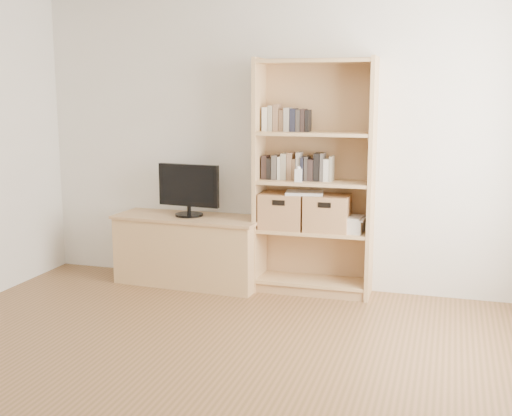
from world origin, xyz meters
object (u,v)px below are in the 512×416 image
at_px(television, 189,191).
at_px(basket_right, 327,213).
at_px(basket_left, 283,211).
at_px(bookshelf, 314,178).
at_px(laptop, 305,193).
at_px(tv_stand, 190,251).
at_px(baby_monitor, 298,175).

height_order(television, basket_right, television).
bearing_deg(basket_left, bookshelf, 1.73).
bearing_deg(basket_left, television, -176.58).
bearing_deg(bookshelf, laptop, -166.47).
distance_m(tv_stand, basket_right, 1.32).
height_order(bookshelf, laptop, bookshelf).
height_order(basket_left, laptop, laptop).
xyz_separation_m(television, laptop, (1.05, 0.05, 0.02)).
bearing_deg(tv_stand, laptop, 5.49).
xyz_separation_m(bookshelf, laptop, (-0.08, -0.02, -0.13)).
bearing_deg(tv_stand, basket_right, 5.81).
relative_size(tv_stand, television, 2.24).
bearing_deg(baby_monitor, basket_right, 23.52).
height_order(tv_stand, baby_monitor, baby_monitor).
bearing_deg(tv_stand, television, 2.89).
distance_m(baby_monitor, basket_left, 0.38).
xyz_separation_m(tv_stand, television, (0.00, 0.00, 0.56)).
height_order(tv_stand, basket_left, basket_left).
xyz_separation_m(television, basket_right, (1.25, 0.06, -0.15)).
relative_size(television, laptop, 1.86).
xyz_separation_m(basket_left, laptop, (0.19, -0.01, 0.17)).
bearing_deg(tv_stand, basket_left, 6.71).
bearing_deg(basket_right, laptop, -175.76).
distance_m(television, basket_right, 1.26).
xyz_separation_m(tv_stand, basket_left, (0.86, 0.06, 0.41)).
xyz_separation_m(bookshelf, baby_monitor, (-0.11, -0.11, 0.03)).
bearing_deg(bookshelf, basket_right, -2.60).
distance_m(basket_left, laptop, 0.25).
bearing_deg(television, laptop, 8.21).
relative_size(tv_stand, bookshelf, 0.65).
bearing_deg(laptop, television, 173.25).
distance_m(television, laptop, 1.05).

